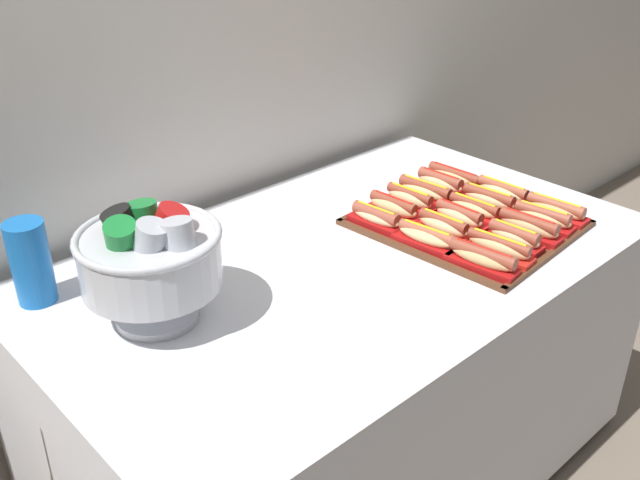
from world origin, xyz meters
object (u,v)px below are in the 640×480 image
object	(u,v)px
serving_tray	(466,223)
hot_dog_7	(443,227)
hot_dog_3	(529,227)
cup_stack	(31,262)
buffet_table	(343,365)
hot_dog_4	(542,218)
hot_dog_16	(440,183)
hot_dog_17	(454,177)
hot_dog_0	(482,259)
hot_dog_9	(474,209)
hot_dog_5	(555,210)
hot_dog_15	(425,192)
hot_dog_14	(410,199)
hot_dog_8	(459,217)
punch_bowl	(150,257)
hot_dog_6	(426,237)
hot_dog_2	(514,237)
hot_dog_10	(489,200)
hot_dog_11	(502,192)
hot_dog_12	(376,218)
hot_dog_13	(393,208)
hot_dog_1	(499,248)

from	to	relation	value
serving_tray	hot_dog_7	distance (m)	0.12
hot_dog_3	cup_stack	size ratio (longest dim) A/B	0.93
buffet_table	hot_dog_4	world-z (taller)	hot_dog_4
hot_dog_16	hot_dog_17	distance (m)	0.08
hot_dog_0	hot_dog_9	distance (m)	0.28
hot_dog_5	hot_dog_17	bearing A→B (deg)	94.18
hot_dog_0	cup_stack	world-z (taller)	cup_stack
hot_dog_15	hot_dog_14	bearing A→B (deg)	-175.82
hot_dog_16	buffet_table	bearing A→B (deg)	-171.35
hot_dog_8	hot_dog_14	size ratio (longest dim) A/B	0.97
punch_bowl	cup_stack	world-z (taller)	punch_bowl
serving_tray	hot_dog_6	distance (m)	0.19
hot_dog_2	hot_dog_10	size ratio (longest dim) A/B	0.89
hot_dog_2	hot_dog_7	bearing A→B (deg)	118.63
hot_dog_11	hot_dog_12	xyz separation A→B (m)	(-0.39, 0.14, -0.00)
hot_dog_0	hot_dog_13	xyz separation A→B (m)	(0.05, 0.33, 0.00)
hot_dog_5	hot_dog_7	size ratio (longest dim) A/B	1.14
hot_dog_16	hot_dog_5	bearing A→B (deg)	-73.01
cup_stack	punch_bowl	bearing A→B (deg)	-57.26
hot_dog_4	hot_dog_6	world-z (taller)	hot_dog_4
hot_dog_7	hot_dog_8	xyz separation A→B (m)	(0.07, 0.01, 0.00)
hot_dog_5	hot_dog_14	bearing A→B (deg)	128.47
hot_dog_11	hot_dog_17	distance (m)	0.17
hot_dog_1	hot_dog_6	bearing A→B (deg)	118.63
hot_dog_0	hot_dog_5	bearing A→B (deg)	4.18
serving_tray	hot_dog_3	distance (m)	0.17
hot_dog_11	hot_dog_17	size ratio (longest dim) A/B	0.90
serving_tray	hot_dog_9	distance (m)	0.05
hot_dog_11	hot_dog_4	bearing A→B (deg)	-110.26
serving_tray	hot_dog_5	size ratio (longest dim) A/B	3.04
hot_dog_15	punch_bowl	distance (m)	0.89
hot_dog_14	cup_stack	world-z (taller)	cup_stack
hot_dog_11	cup_stack	size ratio (longest dim) A/B	0.85
hot_dog_7	hot_dog_3	bearing A→B (deg)	-43.54
hot_dog_13	cup_stack	size ratio (longest dim) A/B	0.87
hot_dog_15	punch_bowl	world-z (taller)	punch_bowl
hot_dog_7	hot_dog_11	distance (m)	0.30
hot_dog_3	hot_dog_14	world-z (taller)	hot_dog_3
hot_dog_6	hot_dog_13	distance (m)	0.18
hot_dog_2	hot_dog_3	size ratio (longest dim) A/B	0.85
hot_dog_3	hot_dog_10	bearing A→B (deg)	69.74
hot_dog_15	hot_dog_16	size ratio (longest dim) A/B	1.11
buffet_table	hot_dog_14	world-z (taller)	hot_dog_14
hot_dog_2	hot_dog_4	world-z (taller)	same
hot_dog_9	hot_dog_15	xyz separation A→B (m)	(-0.01, 0.16, 0.00)
serving_tray	hot_dog_2	world-z (taller)	hot_dog_2
hot_dog_7	hot_dog_16	distance (m)	0.28
hot_dog_2	cup_stack	bearing A→B (deg)	148.96
hot_dog_10	hot_dog_16	size ratio (longest dim) A/B	1.05
punch_bowl	hot_dog_16	bearing A→B (deg)	-0.51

